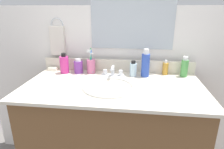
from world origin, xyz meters
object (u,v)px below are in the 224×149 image
at_px(bottle_oil_amber, 165,68).
at_px(bottle_gel_clear, 133,69).
at_px(bottle_toner_green, 184,67).
at_px(hand_towel, 58,41).
at_px(bottle_cream_purple, 78,66).
at_px(bottle_soap_pink, 64,64).
at_px(cup_pink, 91,65).
at_px(bottle_shampoo_blue, 145,64).
at_px(soap_bar, 53,69).
at_px(faucet, 113,73).

relative_size(bottle_oil_amber, bottle_gel_clear, 0.95).
bearing_deg(bottle_toner_green, hand_towel, 174.96).
relative_size(bottle_oil_amber, bottle_cream_purple, 0.97).
bearing_deg(hand_towel, bottle_soap_pink, -53.53).
relative_size(bottle_cream_purple, cup_pink, 0.58).
relative_size(hand_towel, bottle_cream_purple, 2.02).
xyz_separation_m(bottle_gel_clear, bottle_toner_green, (0.36, 0.04, 0.02)).
xyz_separation_m(bottle_cream_purple, cup_pink, (0.09, 0.01, 0.01)).
distance_m(bottle_toner_green, cup_pink, 0.67).
xyz_separation_m(bottle_shampoo_blue, bottle_gel_clear, (-0.08, -0.00, -0.04)).
bearing_deg(bottle_shampoo_blue, cup_pink, 175.83).
bearing_deg(soap_bar, faucet, -10.26).
bearing_deg(soap_bar, cup_pink, -3.81).
relative_size(bottle_soap_pink, soap_bar, 2.34).
distance_m(bottle_oil_amber, soap_bar, 0.85).
bearing_deg(bottle_toner_green, bottle_gel_clear, -174.35).
relative_size(bottle_shampoo_blue, bottle_cream_purple, 1.80).
relative_size(bottle_toner_green, cup_pink, 0.77).
bearing_deg(bottle_soap_pink, bottle_gel_clear, -1.11).
height_order(bottle_cream_purple, bottle_gel_clear, bottle_gel_clear).
height_order(bottle_shampoo_blue, cup_pink, bottle_shampoo_blue).
bearing_deg(bottle_toner_green, bottle_oil_amber, 166.61).
distance_m(hand_towel, faucet, 0.51).
xyz_separation_m(cup_pink, soap_bar, (-0.31, 0.02, -0.05)).
height_order(bottle_oil_amber, cup_pink, cup_pink).
xyz_separation_m(bottle_soap_pink, cup_pink, (0.20, 0.02, -0.01)).
relative_size(bottle_gel_clear, cup_pink, 0.59).
xyz_separation_m(bottle_shampoo_blue, bottle_toner_green, (0.27, 0.03, -0.02)).
bearing_deg(bottle_gel_clear, bottle_soap_pink, 178.89).
bearing_deg(cup_pink, bottle_cream_purple, -172.31).
xyz_separation_m(hand_towel, bottle_soap_pink, (0.08, -0.11, -0.15)).
distance_m(faucet, soap_bar, 0.49).
bearing_deg(cup_pink, bottle_toner_green, 0.26).
xyz_separation_m(bottle_toner_green, cup_pink, (-0.67, -0.00, -0.01)).
distance_m(hand_towel, bottle_cream_purple, 0.27).
bearing_deg(bottle_gel_clear, soap_bar, 175.13).
distance_m(hand_towel, bottle_oil_amber, 0.84).
xyz_separation_m(bottle_soap_pink, soap_bar, (-0.11, 0.04, -0.05)).
xyz_separation_m(faucet, bottle_gel_clear, (0.14, 0.03, 0.02)).
bearing_deg(bottle_gel_clear, faucet, -166.53).
height_order(hand_towel, bottle_shampoo_blue, hand_towel).
bearing_deg(cup_pink, soap_bar, 176.19).
relative_size(bottle_toner_green, bottle_soap_pink, 0.96).
xyz_separation_m(bottle_cream_purple, bottle_gel_clear, (0.40, -0.02, 0.00)).
bearing_deg(bottle_toner_green, soap_bar, 178.97).
bearing_deg(bottle_toner_green, faucet, -172.10).
relative_size(bottle_gel_clear, bottle_soap_pink, 0.74).
bearing_deg(bottle_toner_green, bottle_soap_pink, -178.32).
bearing_deg(bottle_soap_pink, cup_pink, 6.53).
height_order(hand_towel, cup_pink, hand_towel).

